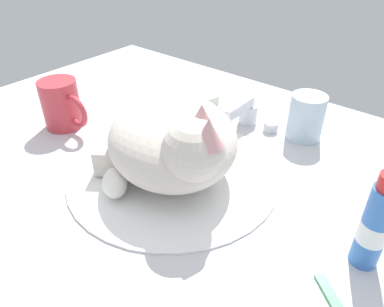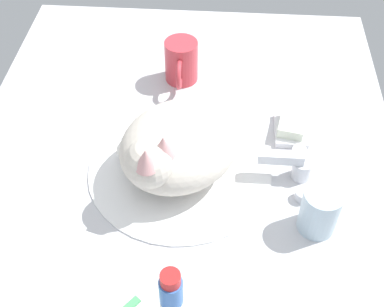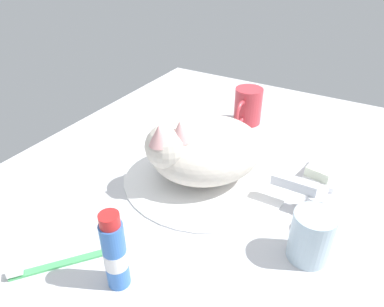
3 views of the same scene
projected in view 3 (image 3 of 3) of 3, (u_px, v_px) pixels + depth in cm
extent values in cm
cube|color=silver|center=(206.00, 181.00, 74.88)|extent=(110.00, 82.50, 3.00)
cylinder|color=white|center=(206.00, 174.00, 73.89)|extent=(33.93, 33.93, 0.71)
cylinder|color=silver|center=(314.00, 203.00, 63.72)|extent=(3.60, 3.60, 3.78)
cube|color=silver|center=(294.00, 184.00, 63.91)|extent=(2.00, 8.24, 2.00)
cylinder|color=silver|center=(320.00, 192.00, 68.04)|extent=(2.80, 2.80, 1.80)
cylinder|color=silver|center=(306.00, 225.00, 60.46)|extent=(2.80, 2.80, 1.80)
ellipsoid|color=beige|center=(206.00, 149.00, 70.56)|extent=(29.83, 29.37, 11.70)
sphere|color=beige|center=(168.00, 147.00, 65.10)|extent=(11.94, 11.94, 8.50)
ellipsoid|color=white|center=(177.00, 153.00, 66.56)|extent=(7.23, 7.10, 4.67)
cone|color=#DB9E9E|center=(180.00, 131.00, 62.57)|extent=(5.38, 5.38, 3.82)
cone|color=#DB9E9E|center=(159.00, 135.00, 61.40)|extent=(5.38, 5.38, 3.82)
cube|color=beige|center=(216.00, 139.00, 81.42)|extent=(10.62, 12.61, 4.15)
ellipsoid|color=white|center=(173.00, 147.00, 78.81)|extent=(6.62, 6.31, 3.73)
cylinder|color=#C63842|center=(248.00, 106.00, 92.21)|extent=(7.12, 7.12, 9.38)
torus|color=#C63842|center=(241.00, 113.00, 88.73)|extent=(6.26, 1.00, 6.26)
cylinder|color=silver|center=(311.00, 236.00, 53.68)|extent=(6.38, 6.38, 8.46)
cube|color=white|center=(322.00, 175.00, 73.25)|extent=(9.00, 6.40, 1.20)
cube|color=silver|center=(323.00, 169.00, 72.39)|extent=(7.54, 6.16, 2.04)
cylinder|color=#3870C6|center=(115.00, 255.00, 48.78)|extent=(3.28, 3.28, 11.24)
cylinder|color=white|center=(116.00, 258.00, 49.08)|extent=(3.34, 3.34, 2.81)
cylinder|color=red|center=(109.00, 220.00, 45.29)|extent=(2.78, 2.78, 1.80)
cube|color=#4CB266|center=(58.00, 264.00, 54.11)|extent=(11.66, 9.90, 0.80)
cube|color=white|center=(15.00, 271.00, 51.92)|extent=(2.61, 2.51, 0.80)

